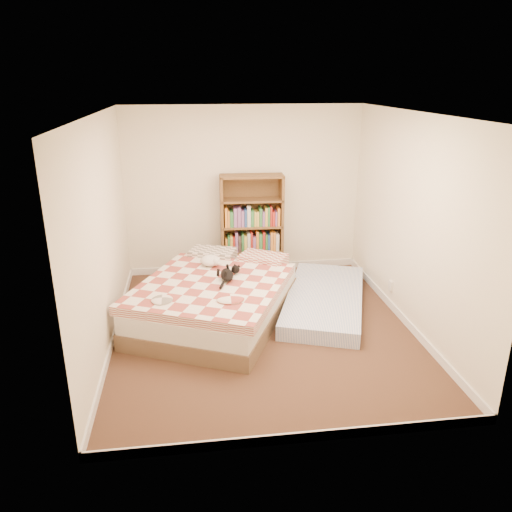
{
  "coord_description": "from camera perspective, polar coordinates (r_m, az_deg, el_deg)",
  "views": [
    {
      "loc": [
        -0.8,
        -5.28,
        2.85
      ],
      "look_at": [
        -0.05,
        0.3,
        0.83
      ],
      "focal_mm": 35.0,
      "sensor_mm": 36.0,
      "label": 1
    }
  ],
  "objects": [
    {
      "name": "white_dog",
      "position": [
        6.53,
        -5.16,
        -0.52
      ],
      "size": [
        0.28,
        0.3,
        0.13
      ],
      "rotation": [
        0.0,
        0.0,
        -0.09
      ],
      "color": "white",
      "rests_on": "bed"
    },
    {
      "name": "black_cat",
      "position": [
        6.1,
        -3.34,
        -2.05
      ],
      "size": [
        0.34,
        0.58,
        0.13
      ],
      "rotation": [
        0.0,
        0.0,
        -0.69
      ],
      "color": "black",
      "rests_on": "bed"
    },
    {
      "name": "floor_mattress",
      "position": [
        6.65,
        7.86,
        -4.95
      ],
      "size": [
        1.6,
        2.31,
        0.19
      ],
      "primitive_type": "cube",
      "rotation": [
        0.0,
        0.0,
        -0.34
      ],
      "color": "#7F98D4",
      "rests_on": "room"
    },
    {
      "name": "room",
      "position": [
        5.59,
        0.9,
        2.52
      ],
      "size": [
        3.51,
        4.01,
        2.51
      ],
      "color": "#42271C",
      "rests_on": "ground"
    },
    {
      "name": "bookshelf",
      "position": [
        7.5,
        -0.5,
        1.96
      ],
      "size": [
        0.93,
        0.34,
        1.54
      ],
      "rotation": [
        0.0,
        0.0,
        -0.04
      ],
      "color": "brown",
      "rests_on": "room"
    },
    {
      "name": "bed",
      "position": [
        6.26,
        -4.58,
        -4.67
      ],
      "size": [
        2.33,
        2.66,
        0.59
      ],
      "rotation": [
        0.0,
        0.0,
        -0.43
      ],
      "color": "brown",
      "rests_on": "room"
    }
  ]
}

